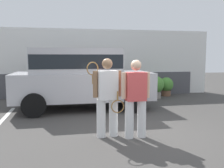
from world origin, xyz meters
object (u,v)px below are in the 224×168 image
at_px(parked_suv, 80,76).
at_px(potted_plant_secondary, 166,86).
at_px(tennis_player_man, 107,96).
at_px(tennis_player_woman, 135,98).
at_px(potted_plant_by_porch, 156,86).

xyz_separation_m(parked_suv, potted_plant_secondary, (4.04, 2.07, -0.67)).
distance_m(tennis_player_man, tennis_player_woman, 0.62).
distance_m(parked_suv, tennis_player_woman, 3.46).
bearing_deg(potted_plant_secondary, parked_suv, -152.88).
xyz_separation_m(tennis_player_man, tennis_player_woman, (0.59, -0.20, -0.03)).
relative_size(parked_suv, tennis_player_man, 2.64).
height_order(potted_plant_by_porch, potted_plant_secondary, potted_plant_by_porch).
bearing_deg(parked_suv, tennis_player_man, -83.64).
bearing_deg(tennis_player_woman, potted_plant_secondary, -120.84).
bearing_deg(tennis_player_man, tennis_player_woman, 154.98).
bearing_deg(tennis_player_woman, potted_plant_by_porch, -116.98).
relative_size(tennis_player_man, tennis_player_woman, 1.02).
bearing_deg(parked_suv, tennis_player_woman, -74.19).
xyz_separation_m(parked_suv, tennis_player_man, (0.36, -3.12, -0.23)).
bearing_deg(potted_plant_by_porch, tennis_player_woman, -116.03).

